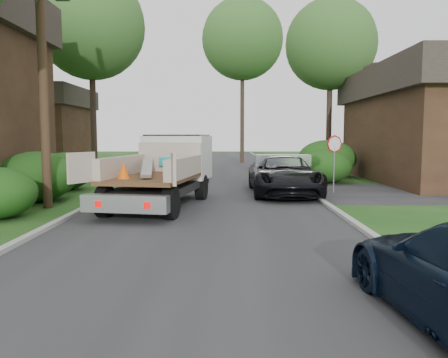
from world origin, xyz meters
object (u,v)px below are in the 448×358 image
black_pickup (284,175)px  house_left_far (32,128)px  tree_right_far (331,45)px  stop_sign (334,152)px  utility_pole (42,53)px  tree_center_far (243,39)px  tree_left_far (91,26)px  flatbed_truck (169,166)px

black_pickup → house_left_far: bearing=140.5°
tree_right_far → black_pickup: bearing=-111.3°
stop_sign → black_pickup: bearing=-165.7°
stop_sign → utility_pole: utility_pole is taller
stop_sign → house_left_far: (-18.70, 13.00, 1.27)m
tree_center_far → black_pickup: (0.98, -21.56, -10.17)m
stop_sign → tree_left_far: tree_left_far is taller
tree_right_far → stop_sign: bearing=-101.8°
tree_right_far → tree_center_far: (-5.50, 10.00, 2.50)m
tree_left_far → tree_right_far: size_ratio=1.06×
tree_left_far → utility_pole: bearing=-80.5°
tree_center_far → flatbed_truck: bearing=-98.4°
tree_left_far → flatbed_truck: size_ratio=1.76×
tree_right_far → tree_center_far: bearing=118.8°
utility_pole → stop_sign: bearing=20.6°
tree_center_far → tree_left_far: bearing=-126.2°
tree_left_far → house_left_far: bearing=140.2°
utility_pole → black_pickup: utility_pole is taller
flatbed_truck → black_pickup: (4.51, 2.26, -0.55)m
utility_pole → tree_right_far: size_ratio=0.87×
stop_sign → house_left_far: 22.81m
stop_sign → flatbed_truck: bearing=-157.2°
tree_left_far → tree_center_far: 16.22m
house_left_far → tree_right_far: size_ratio=0.66×
tree_center_far → black_pickup: 23.86m
stop_sign → tree_right_far: bearing=78.2°
stop_sign → tree_center_far: (-3.20, 21.00, 9.20)m
utility_pole → black_pickup: size_ratio=1.72×
house_left_far → tree_right_far: bearing=-5.4°
tree_right_far → tree_center_far: 11.68m
flatbed_truck → black_pickup: flatbed_truck is taller
tree_right_far → flatbed_truck: tree_right_far is taller
utility_pole → tree_center_far: tree_center_far is taller
tree_center_far → house_left_far: bearing=-152.7°
tree_left_far → flatbed_truck: 14.53m
utility_pole → tree_left_far: (-2.02, 12.02, 3.81)m
stop_sign → flatbed_truck: flatbed_truck is taller
tree_right_far → utility_pole: bearing=-130.8°
utility_pole → house_left_far: (-8.02, 17.02, -2.12)m
utility_pole → flatbed_truck: (3.96, 1.20, -3.82)m
stop_sign → tree_right_far: size_ratio=0.22×
flatbed_truck → black_pickup: 5.07m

